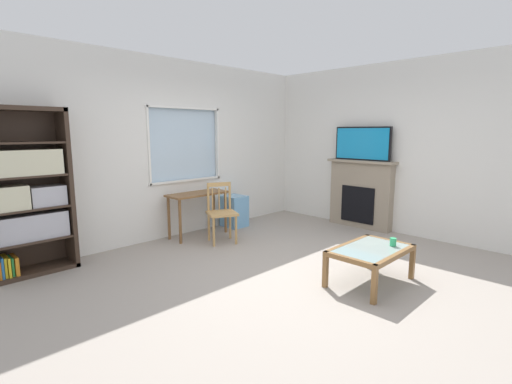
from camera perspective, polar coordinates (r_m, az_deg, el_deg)
The scene contains 11 objects.
ground at distance 4.54m, azimuth 4.12°, elevation -12.36°, with size 6.34×5.68×0.02m, color #9E9389.
wall_back_with_window at distance 6.01m, azimuth -13.05°, elevation 6.40°, with size 5.34×0.15×2.78m.
wall_right at distance 6.54m, azimuth 20.25°, elevation 6.34°, with size 0.12×4.88×2.78m, color silver.
bookshelf at distance 5.02m, azimuth -31.97°, elevation -0.46°, with size 0.90×0.38×1.95m.
desk_under_window at distance 5.94m, azimuth -9.01°, elevation -1.27°, with size 0.99×0.41×0.70m.
wooden_chair at distance 5.60m, azimuth -5.39°, elevation -3.10°, with size 0.55×0.54×0.90m.
plastic_drawer_unit at distance 6.54m, azimuth -3.40°, elevation -2.95°, with size 0.35×0.40×0.55m, color #72ADDB.
fireplace at distance 6.68m, azimuth 15.89°, elevation -0.27°, with size 0.26×1.22×1.18m.
tv at distance 6.58m, azimuth 16.16°, elevation 7.22°, with size 0.06×1.01×0.57m.
coffee_table at distance 4.30m, azimuth 17.34°, elevation -9.01°, with size 0.95×0.62×0.40m.
sippy_cup at distance 4.42m, azimuth 20.47°, elevation -7.26°, with size 0.07×0.07×0.09m, color #33B770.
Camera 1 is at (-3.20, -2.75, 1.67)m, focal length 25.82 mm.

